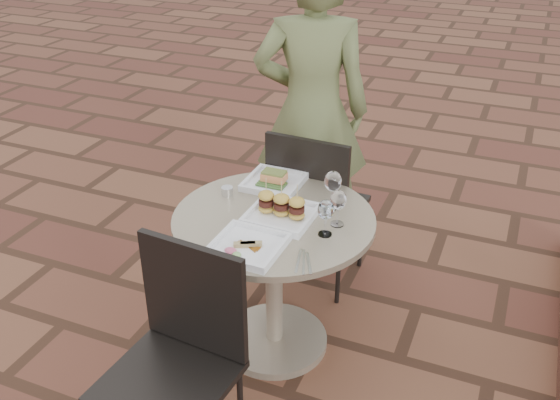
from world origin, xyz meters
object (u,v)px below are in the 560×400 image
at_px(diner, 312,112).
at_px(plate_tuna, 247,246).
at_px(chair_far, 314,199).
at_px(plate_salmon, 274,181).
at_px(chair_near, 180,345).
at_px(cafe_table, 274,262).
at_px(plate_sliders, 281,210).

height_order(diner, plate_tuna, diner).
distance_m(chair_far, plate_salmon, 0.34).
xyz_separation_m(chair_far, chair_near, (-0.08, -1.23, 0.00)).
bearing_deg(diner, chair_near, 74.21).
bearing_deg(cafe_table, plate_tuna, -89.26).
bearing_deg(chair_far, cafe_table, 92.30).
bearing_deg(plate_sliders, diner, 101.80).
height_order(cafe_table, diner, diner).
xyz_separation_m(chair_far, plate_salmon, (-0.12, -0.25, 0.20)).
distance_m(diner, plate_sliders, 0.91).
bearing_deg(plate_salmon, chair_near, -87.59).
relative_size(diner, plate_sliders, 6.14).
height_order(chair_far, chair_near, same).
height_order(cafe_table, plate_sliders, plate_sliders).
height_order(plate_salmon, plate_tuna, plate_salmon).
relative_size(diner, plate_tuna, 6.26).
relative_size(plate_salmon, plate_sliders, 0.92).
bearing_deg(cafe_table, chair_far, 89.80).
bearing_deg(chair_near, plate_tuna, 84.28).
bearing_deg(cafe_table, chair_near, -96.06).
bearing_deg(plate_sliders, plate_tuna, -96.35).
bearing_deg(chair_near, plate_salmon, 97.12).
distance_m(chair_far, plate_sliders, 0.57).
distance_m(cafe_table, chair_near, 0.71).
distance_m(diner, plate_salmon, 0.63).
bearing_deg(diner, plate_sliders, 83.32).
xyz_separation_m(chair_near, plate_salmon, (-0.04, 0.98, 0.20)).
bearing_deg(chair_far, chair_near, 88.94).
height_order(chair_far, diner, diner).
height_order(plate_sliders, plate_tuna, plate_sliders).
relative_size(cafe_table, chair_far, 0.97).
bearing_deg(plate_tuna, cafe_table, 90.74).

